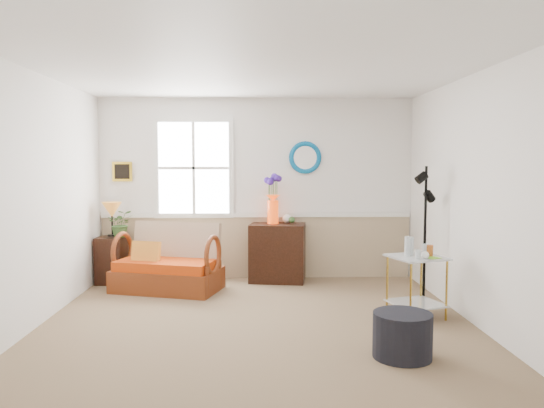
{
  "coord_description": "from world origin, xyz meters",
  "views": [
    {
      "loc": [
        -0.01,
        -5.16,
        1.68
      ],
      "look_at": [
        0.16,
        0.5,
        1.24
      ],
      "focal_mm": 35.0,
      "sensor_mm": 36.0,
      "label": 1
    }
  ],
  "objects_px": {
    "side_table": "(416,287)",
    "floor_lamp": "(425,235)",
    "ottoman": "(402,335)",
    "loveseat": "(167,258)",
    "lamp_stand": "(111,260)",
    "cabinet": "(278,253)"
  },
  "relations": [
    {
      "from": "side_table",
      "to": "floor_lamp",
      "type": "bearing_deg",
      "value": 65.32
    },
    {
      "from": "side_table",
      "to": "ottoman",
      "type": "xyz_separation_m",
      "value": [
        -0.48,
        -1.19,
        -0.14
      ]
    },
    {
      "from": "loveseat",
      "to": "lamp_stand",
      "type": "bearing_deg",
      "value": 167.91
    },
    {
      "from": "side_table",
      "to": "ottoman",
      "type": "bearing_deg",
      "value": -111.92
    },
    {
      "from": "ottoman",
      "to": "lamp_stand",
      "type": "bearing_deg",
      "value": 138.25
    },
    {
      "from": "lamp_stand",
      "to": "ottoman",
      "type": "distance_m",
      "value": 4.39
    },
    {
      "from": "loveseat",
      "to": "floor_lamp",
      "type": "bearing_deg",
      "value": 3.72
    },
    {
      "from": "loveseat",
      "to": "floor_lamp",
      "type": "xyz_separation_m",
      "value": [
        3.18,
        -0.68,
        0.38
      ]
    },
    {
      "from": "floor_lamp",
      "to": "ottoman",
      "type": "relative_size",
      "value": 3.23
    },
    {
      "from": "lamp_stand",
      "to": "cabinet",
      "type": "xyz_separation_m",
      "value": [
        2.32,
        0.05,
        0.08
      ]
    },
    {
      "from": "cabinet",
      "to": "side_table",
      "type": "relative_size",
      "value": 1.22
    },
    {
      "from": "cabinet",
      "to": "floor_lamp",
      "type": "relative_size",
      "value": 0.5
    },
    {
      "from": "lamp_stand",
      "to": "cabinet",
      "type": "relative_size",
      "value": 0.79
    },
    {
      "from": "loveseat",
      "to": "floor_lamp",
      "type": "distance_m",
      "value": 3.28
    },
    {
      "from": "lamp_stand",
      "to": "floor_lamp",
      "type": "height_order",
      "value": "floor_lamp"
    },
    {
      "from": "floor_lamp",
      "to": "side_table",
      "type": "bearing_deg",
      "value": -125.8
    },
    {
      "from": "cabinet",
      "to": "side_table",
      "type": "xyz_separation_m",
      "value": [
        1.44,
        -1.79,
        -0.07
      ]
    },
    {
      "from": "lamp_stand",
      "to": "cabinet",
      "type": "height_order",
      "value": "cabinet"
    },
    {
      "from": "cabinet",
      "to": "ottoman",
      "type": "bearing_deg",
      "value": -63.42
    },
    {
      "from": "cabinet",
      "to": "floor_lamp",
      "type": "bearing_deg",
      "value": -25.83
    },
    {
      "from": "cabinet",
      "to": "floor_lamp",
      "type": "distance_m",
      "value": 2.12
    },
    {
      "from": "loveseat",
      "to": "side_table",
      "type": "height_order",
      "value": "loveseat"
    }
  ]
}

